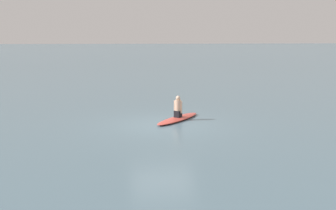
# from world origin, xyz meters

# --- Properties ---
(ground_plane) EXTENTS (400.00, 400.00, 0.00)m
(ground_plane) POSITION_xyz_m (0.00, 0.00, 0.00)
(ground_plane) COLOR slate
(surfboard) EXTENTS (2.77, 2.45, 0.13)m
(surfboard) POSITION_xyz_m (-0.93, 0.77, 0.06)
(surfboard) COLOR #D84C3F
(surfboard) RESTS_ON ground
(person_paddler) EXTENTS (0.38, 0.38, 0.90)m
(person_paddler) POSITION_xyz_m (-0.93, 0.77, 0.54)
(person_paddler) COLOR black
(person_paddler) RESTS_ON surfboard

